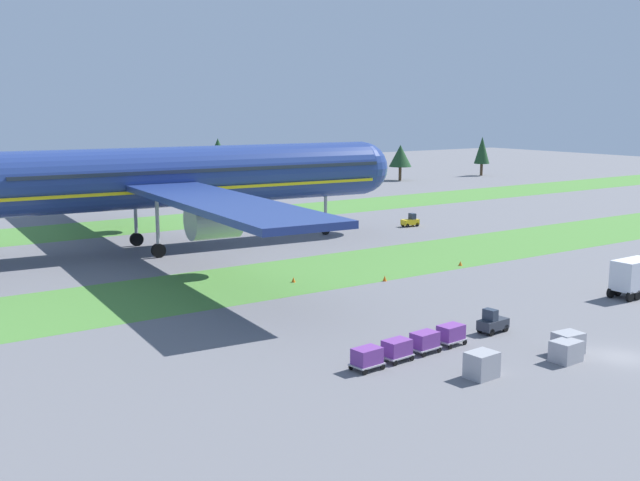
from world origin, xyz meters
TOP-DOWN VIEW (x-y plane):
  - ground_plane at (0.00, 0.00)m, footprint 400.00×400.00m
  - grass_strip_near at (0.00, 36.24)m, footprint 320.00×15.38m
  - grass_strip_far at (0.00, 79.01)m, footprint 320.00×15.38m
  - airliner at (-10.00, 57.77)m, footprint 65.51×80.96m
  - baggage_tug at (-3.12, 9.56)m, footprint 2.71×1.53m
  - cargo_dolly_lead at (-8.13, 9.09)m, footprint 2.33×1.70m
  - cargo_dolly_second at (-11.01, 8.82)m, footprint 2.33×1.70m
  - cargo_dolly_third at (-13.90, 8.56)m, footprint 2.33×1.70m
  - cargo_dolly_fourth at (-16.79, 8.29)m, footprint 2.33×1.70m
  - catering_truck at (17.52, 10.20)m, footprint 7.00×2.43m
  - pushback_tractor at (27.58, 54.63)m, footprint 2.70×1.51m
  - ground_crew_marshaller at (17.66, 11.72)m, footprint 0.36×0.52m
  - uld_container_0 at (-11.43, 2.76)m, footprint 2.11×1.73m
  - uld_container_1 at (-4.11, 1.68)m, footprint 2.09×1.71m
  - uld_container_2 at (-2.47, 2.77)m, footprint 2.12×1.76m
  - taxiway_marker_0 at (-6.65, 33.52)m, footprint 0.44×0.44m
  - taxiway_marker_1 at (13.38, 29.80)m, footprint 0.44×0.44m
  - taxiway_marker_2 at (1.37, 28.59)m, footprint 0.44×0.44m
  - distant_tree_line at (-3.52, 111.34)m, footprint 204.17×9.58m

SIDE VIEW (x-z plane):
  - ground_plane at x=0.00m, z-range 0.00..0.00m
  - grass_strip_near at x=0.00m, z-range 0.00..0.01m
  - grass_strip_far at x=0.00m, z-range 0.00..0.01m
  - taxiway_marker_0 at x=-6.65m, z-range 0.00..0.52m
  - taxiway_marker_1 at x=13.38m, z-range 0.00..0.52m
  - taxiway_marker_2 at x=1.37m, z-range 0.00..0.58m
  - uld_container_1 at x=-4.11m, z-range 0.00..1.51m
  - uld_container_2 at x=-2.47m, z-range 0.00..1.57m
  - baggage_tug at x=-3.12m, z-range -0.17..1.80m
  - pushback_tractor at x=27.58m, z-range -0.17..1.80m
  - uld_container_0 at x=-11.43m, z-range 0.00..1.75m
  - cargo_dolly_lead at x=-8.13m, z-range 0.14..1.69m
  - cargo_dolly_second at x=-11.01m, z-range 0.14..1.69m
  - cargo_dolly_third at x=-13.90m, z-range 0.14..1.69m
  - cargo_dolly_fourth at x=-16.79m, z-range 0.14..1.69m
  - ground_crew_marshaller at x=17.66m, z-range 0.08..1.82m
  - catering_truck at x=17.52m, z-range 0.16..3.74m
  - distant_tree_line at x=-3.52m, z-range 0.70..13.00m
  - airliner at x=-10.00m, z-range -3.60..21.90m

